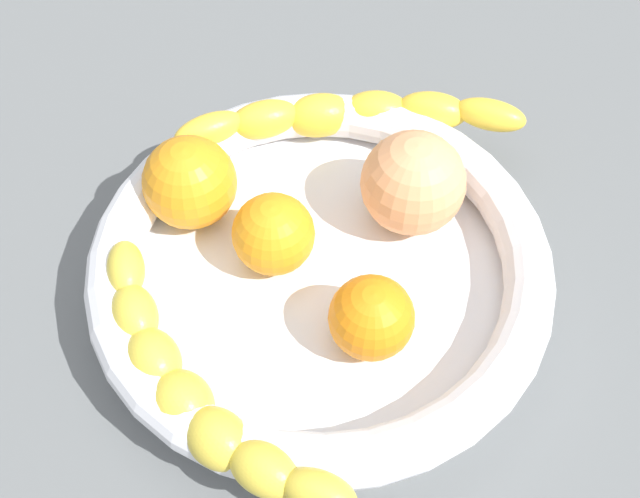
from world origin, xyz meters
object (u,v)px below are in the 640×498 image
Objects in this scene: fruit_bowl at (320,269)px; orange_mid_right at (371,318)px; orange_front at (190,183)px; banana_draped_right at (349,116)px; banana_draped_left at (192,391)px; orange_mid_left at (273,234)px; peach_blush at (413,183)px.

fruit_bowl is 6.43cm from orange_mid_right.
orange_front is at bearing -166.91° from fruit_bowl.
banana_draped_right reaches higher than fruit_bowl.
banana_draped_left is 25.05cm from banana_draped_right.
banana_draped_left reaches higher than fruit_bowl.
orange_mid_left is 1.03× the size of orange_mid_right.
orange_mid_right is at bearing -1.39° from orange_mid_left.
banana_draped_right is at bearing 109.47° from orange_mid_left.
peach_blush is at bearing 91.20° from banana_draped_left.
banana_draped_right is 9.05cm from peach_blush.
peach_blush is (8.57, -2.66, 1.17)cm from banana_draped_right.
orange_front is at bearing -102.50° from banana_draped_right.
orange_mid_left reaches higher than fruit_bowl.
orange_front is 16.41cm from orange_mid_right.
peach_blush is (-0.43, 20.72, 1.31)cm from banana_draped_left.
peach_blush is (11.53, 10.68, 0.36)cm from orange_front.
fruit_bowl is 13.37cm from banana_draped_right.
orange_front is (-10.46, -2.43, 2.69)cm from fruit_bowl.
orange_mid_right is 10.88cm from peach_blush.
fruit_bowl is at bearing 166.28° from orange_mid_right.
peach_blush is (4.28, 9.47, 0.87)cm from orange_mid_left.
banana_draped_right is 18.24cm from orange_mid_right.
orange_mid_right is (5.91, -1.44, 2.09)cm from fruit_bowl.
orange_mid_left is at bearing -114.33° from peach_blush.
peach_blush reaches higher than orange_mid_right.
orange_mid_right is (16.37, 0.99, -0.60)cm from orange_front.
peach_blush is at bearing -17.23° from banana_draped_right.
banana_draped_left is 1.14× the size of banana_draped_right.
orange_front is at bearing -170.51° from orange_mid_left.
banana_draped_left is at bearing -67.25° from orange_mid_left.
orange_mid_right is (9.13, -0.22, -0.09)cm from orange_mid_left.
orange_front is 1.18× the size of orange_mid_left.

